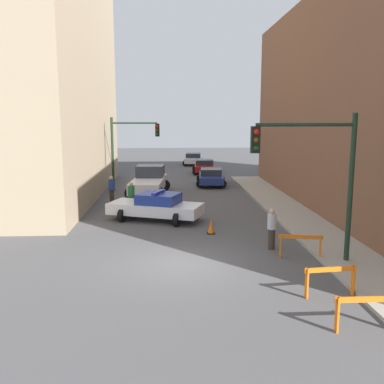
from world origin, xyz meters
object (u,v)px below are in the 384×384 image
(pedestrian_crossing, at_px, (131,196))
(traffic_cone, at_px, (211,227))
(barrier_front, at_px, (367,308))
(barrier_back, at_px, (300,242))
(white_truck, at_px, (149,181))
(parked_car_near, at_px, (211,177))
(traffic_light_near, at_px, (319,166))
(police_car, at_px, (156,206))
(pedestrian_corner, at_px, (112,189))
(parked_car_far, at_px, (193,159))
(pedestrian_sidewalk, at_px, (272,228))
(parked_car_mid, at_px, (204,166))
(barrier_mid, at_px, (331,276))
(traffic_light_far, at_px, (128,143))

(pedestrian_crossing, relative_size, traffic_cone, 2.53)
(barrier_front, height_order, barrier_back, same)
(white_truck, xyz_separation_m, barrier_front, (6.09, -19.41, -0.29))
(parked_car_near, distance_m, barrier_back, 17.70)
(traffic_light_near, bearing_deg, police_car, 129.95)
(pedestrian_corner, height_order, barrier_back, pedestrian_corner)
(traffic_light_near, height_order, white_truck, traffic_light_near)
(police_car, relative_size, parked_car_far, 1.14)
(pedestrian_corner, xyz_separation_m, pedestrian_sidewalk, (7.54, -9.83, 0.00))
(parked_car_near, relative_size, barrier_back, 2.80)
(parked_car_mid, relative_size, pedestrian_crossing, 2.65)
(parked_car_far, height_order, barrier_front, parked_car_far)
(parked_car_far, height_order, barrier_mid, parked_car_far)
(white_truck, height_order, barrier_mid, white_truck)
(parked_car_mid, distance_m, parked_car_far, 7.53)
(parked_car_near, relative_size, traffic_cone, 6.74)
(pedestrian_crossing, bearing_deg, parked_car_mid, -87.22)
(traffic_light_near, relative_size, barrier_back, 3.29)
(white_truck, distance_m, pedestrian_sidewalk, 13.80)
(parked_car_far, relative_size, pedestrian_crossing, 2.68)
(pedestrian_crossing, bearing_deg, traffic_light_near, 149.76)
(parked_car_far, bearing_deg, pedestrian_crossing, -96.23)
(traffic_light_near, relative_size, white_truck, 0.94)
(parked_car_near, xyz_separation_m, parked_car_mid, (0.10, 7.24, 0.00))
(traffic_cone, bearing_deg, traffic_light_near, -52.28)
(police_car, distance_m, pedestrian_crossing, 2.57)
(barrier_mid, height_order, traffic_cone, barrier_mid)
(traffic_light_far, height_order, parked_car_near, traffic_light_far)
(police_car, xyz_separation_m, pedestrian_sidewalk, (4.70, -5.14, 0.14))
(traffic_light_near, height_order, pedestrian_sidewalk, traffic_light_near)
(traffic_light_far, xyz_separation_m, barrier_back, (7.70, -15.66, -2.78))
(traffic_light_far, bearing_deg, parked_car_far, 71.39)
(traffic_cone, bearing_deg, pedestrian_crossing, 129.35)
(police_car, distance_m, pedestrian_sidewalk, 6.96)
(pedestrian_sidewalk, height_order, barrier_mid, pedestrian_sidewalk)
(traffic_light_far, distance_m, traffic_cone, 13.28)
(traffic_light_far, xyz_separation_m, police_car, (2.22, -9.31, -2.67))
(traffic_light_near, height_order, parked_car_far, traffic_light_near)
(white_truck, height_order, pedestrian_corner, white_truck)
(parked_car_mid, xyz_separation_m, barrier_back, (1.47, -24.87, -0.06))
(traffic_light_far, distance_m, barrier_mid, 20.69)
(parked_car_mid, bearing_deg, parked_car_far, 97.76)
(parked_car_far, bearing_deg, traffic_cone, -86.52)
(traffic_light_near, relative_size, pedestrian_corner, 3.13)
(parked_car_mid, distance_m, pedestrian_corner, 15.44)
(pedestrian_corner, relative_size, barrier_back, 1.05)
(pedestrian_sidewalk, distance_m, barrier_mid, 4.67)
(police_car, xyz_separation_m, pedestrian_corner, (-2.84, 4.69, 0.14))
(barrier_front, relative_size, barrier_mid, 1.00)
(traffic_light_far, height_order, police_car, traffic_light_far)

